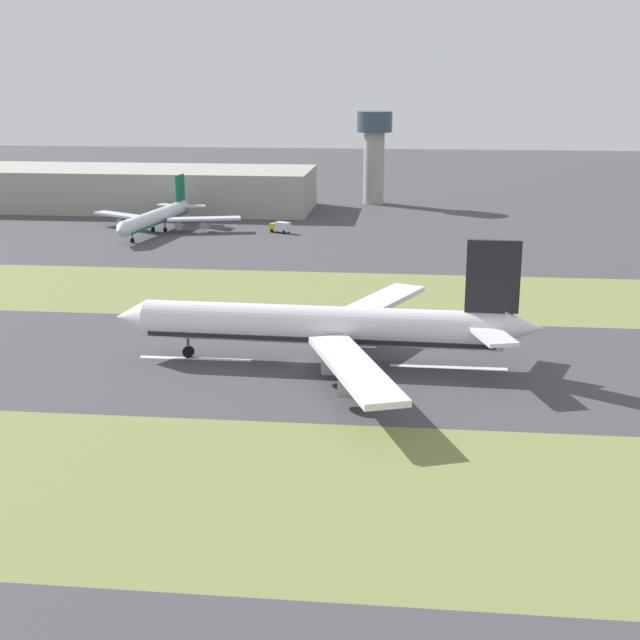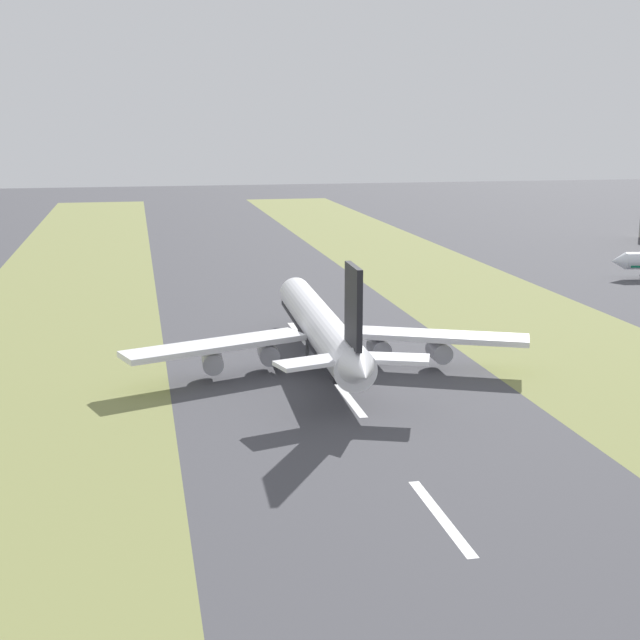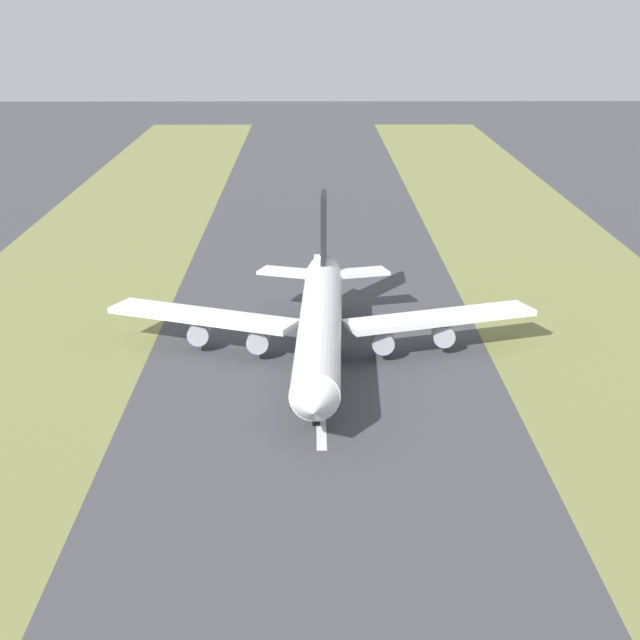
{
  "view_description": "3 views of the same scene",
  "coord_description": "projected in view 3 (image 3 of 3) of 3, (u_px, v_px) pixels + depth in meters",
  "views": [
    {
      "loc": [
        -131.97,
        -17.41,
        44.19
      ],
      "look_at": [
        -0.04,
        -3.13,
        7.0
      ],
      "focal_mm": 50.0,
      "sensor_mm": 36.0,
      "label": 1
    },
    {
      "loc": [
        -28.66,
        -141.92,
        39.06
      ],
      "look_at": [
        -0.04,
        -3.13,
        7.0
      ],
      "focal_mm": 50.0,
      "sensor_mm": 36.0,
      "label": 2
    },
    {
      "loc": [
        1.24,
        139.75,
        50.5
      ],
      "look_at": [
        -0.04,
        -3.13,
        7.0
      ],
      "focal_mm": 60.0,
      "sensor_mm": 36.0,
      "label": 3
    }
  ],
  "objects": [
    {
      "name": "ground_plane",
      "position": [
        320.0,
        375.0,
        148.41
      ],
      "size": [
        800.0,
        800.0,
        0.0
      ],
      "primitive_type": "plane",
      "color": "#424247"
    },
    {
      "name": "centreline_dash_near",
      "position": [
        317.0,
        265.0,
        208.79
      ],
      "size": [
        1.2,
        18.0,
        0.01
      ],
      "primitive_type": "cube",
      "color": "silver",
      "rests_on": "ground"
    },
    {
      "name": "centreline_dash_mid",
      "position": [
        319.0,
        325.0,
        170.53
      ],
      "size": [
        1.2,
        18.0,
        0.01
      ],
      "primitive_type": "cube",
      "color": "silver",
      "rests_on": "ground"
    },
    {
      "name": "centreline_dash_far",
      "position": [
        321.0,
        421.0,
        132.26
      ],
      "size": [
        1.2,
        18.0,
        0.01
      ],
      "primitive_type": "cube",
      "color": "silver",
      "rests_on": "ground"
    },
    {
      "name": "airplane_main_jet",
      "position": [
        320.0,
        323.0,
        151.47
      ],
      "size": [
        64.1,
        67.14,
        20.2
      ],
      "color": "white",
      "rests_on": "ground"
    }
  ]
}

